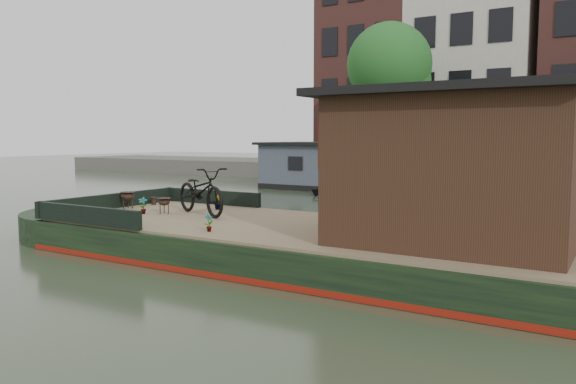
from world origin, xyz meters
The scene contains 19 objects.
ground centered at (0.00, 0.00, 0.00)m, with size 120.00×120.00×0.00m, color #2E3B25.
houseboat_hull centered at (-1.33, 0.00, 0.27)m, with size 14.01×4.02×0.60m.
houseboat_deck centered at (0.00, 0.00, 0.62)m, with size 11.80×3.80×0.05m, color #78634A.
bow_bulwark centered at (-5.07, 0.00, 0.82)m, with size 3.00×4.00×0.35m.
cabin centered at (2.19, 0.00, 1.88)m, with size 4.00×3.50×2.42m.
bicycle centered at (-3.39, 0.24, 1.17)m, with size 0.69×1.98×1.04m, color black.
potted_plant_a centered at (-4.57, -0.33, 0.84)m, with size 0.20×0.13×0.38m, color #A1582E.
potted_plant_b centered at (-3.66, 1.15, 0.83)m, with size 0.20×0.16×0.36m, color brown.
potted_plant_d centered at (-0.06, 1.70, 0.91)m, with size 0.29×0.29×0.51m, color brown.
potted_plant_e centered at (-1.84, -1.38, 0.81)m, with size 0.17×0.11×0.32m, color #9B4C2D.
brazier_front centered at (-4.20, -0.05, 0.83)m, with size 0.33×0.33×0.35m, color black, non-canonical shape.
brazier_rear centered at (-5.60, 0.19, 0.85)m, with size 0.37×0.37×0.40m, color black, non-canonical shape.
bollard_port centered at (-5.60, 1.03, 0.75)m, with size 0.17×0.17×0.20m, color black.
bollard_stbd centered at (-3.78, -1.70, 0.75)m, with size 0.18×0.18×0.20m, color black.
dinghy centered at (-4.79, 10.92, 0.32)m, with size 2.23×3.12×0.65m, color black.
far_houseboat centered at (0.00, 14.00, 0.97)m, with size 20.40×4.40×2.11m.
quay centered at (0.00, 20.50, 0.45)m, with size 60.00×6.00×0.90m, color #47443F.
townhouse_row centered at (0.15, 27.50, 7.90)m, with size 27.25×8.00×16.50m.
tree_left centered at (-6.36, 19.07, 5.89)m, with size 4.40×4.40×7.40m.
Camera 1 is at (4.57, -9.09, 2.33)m, focal length 35.00 mm.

